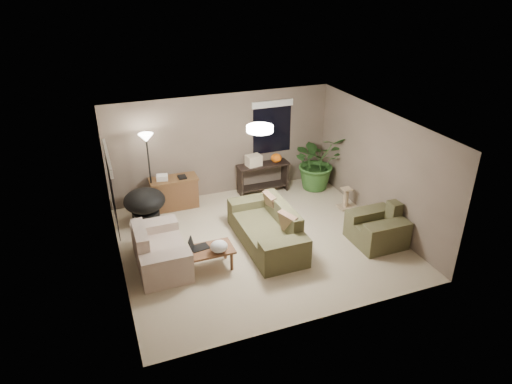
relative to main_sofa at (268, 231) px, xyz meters
name	(u,v)px	position (x,y,z in m)	size (l,w,h in m)	color
room_shell	(260,187)	(-0.14, 0.12, 0.96)	(5.50, 5.50, 5.50)	#C6B793
main_sofa	(268,231)	(0.00, 0.00, 0.00)	(0.95, 2.20, 0.85)	#48462B
throw_pillows	(280,213)	(0.26, 0.00, 0.36)	(0.36, 1.38, 0.47)	#8C7251
loveseat	(159,251)	(-2.21, 0.03, 0.00)	(0.90, 1.60, 0.85)	beige
armchair	(377,229)	(2.11, -0.75, 0.00)	(0.95, 1.00, 0.85)	#4B482D
coffee_table	(207,252)	(-1.40, -0.41, 0.06)	(1.00, 0.55, 0.42)	brown
laptop	(196,246)	(-1.57, -0.31, 0.19)	(0.42, 0.27, 0.24)	black
plastic_bag	(219,246)	(-1.20, -0.56, 0.24)	(0.32, 0.29, 0.23)	white
desk	(174,193)	(-1.45, 2.23, 0.08)	(1.10, 0.50, 0.75)	brown
desk_papers	(166,177)	(-1.60, 2.22, 0.51)	(0.68, 0.28, 0.12)	silver
console_table	(263,176)	(0.80, 2.28, 0.14)	(1.30, 0.40, 0.75)	black
pumpkin	(276,158)	(1.15, 2.28, 0.57)	(0.27, 0.27, 0.22)	orange
cardboard_box	(254,160)	(0.55, 2.28, 0.59)	(0.36, 0.27, 0.27)	beige
papasan_chair	(145,204)	(-2.20, 1.73, 0.17)	(1.19, 1.19, 0.80)	black
floor_lamp	(147,148)	(-1.96, 2.16, 1.30)	(0.32, 0.32, 1.91)	black
ceiling_fixture	(260,129)	(-0.14, 0.12, 2.15)	(0.50, 0.50, 0.10)	white
houseplant	(317,167)	(2.17, 2.01, 0.27)	(1.29, 1.44, 1.12)	#2D5923
cat_scratching_post	(346,199)	(2.29, 0.78, -0.08)	(0.32, 0.32, 0.50)	tan
window_left	(110,177)	(-2.87, 0.42, 1.49)	(0.05, 1.56, 1.33)	black
window_back	(272,118)	(1.16, 2.59, 1.49)	(1.06, 0.05, 1.33)	black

